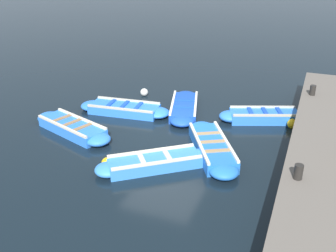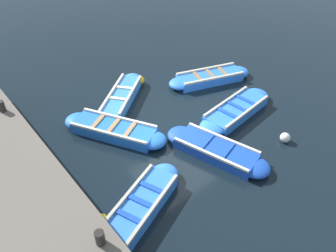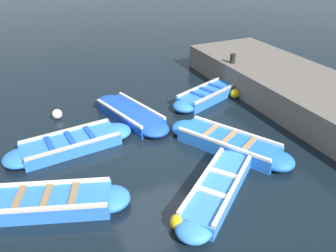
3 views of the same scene
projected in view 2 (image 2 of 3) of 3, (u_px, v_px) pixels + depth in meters
name	position (u px, v px, depth m)	size (l,w,h in m)	color
ground_plane	(173.00, 123.00, 11.02)	(120.00, 120.00, 0.00)	black
boat_far_corner	(216.00, 150.00, 9.75)	(1.75, 3.44, 0.39)	#1947B7
boat_drifting	(236.00, 110.00, 11.32)	(3.52, 1.24, 0.38)	blue
boat_bow_out	(122.00, 97.00, 11.94)	(3.08, 2.62, 0.39)	#3884E0
boat_outer_right	(114.00, 130.00, 10.45)	(2.45, 3.50, 0.42)	blue
boat_broadside	(210.00, 78.00, 12.99)	(3.50, 1.89, 0.41)	blue
boat_alongside	(141.00, 206.00, 8.16)	(3.26, 1.88, 0.41)	blue
bollard_north	(100.00, 238.00, 6.44)	(0.20, 0.20, 0.35)	black
bollard_mid_north	(2.00, 106.00, 9.88)	(0.20, 0.20, 0.35)	black
buoy_orange_near	(285.00, 137.00, 10.21)	(0.32, 0.32, 0.32)	silver
buoy_yellow_far	(140.00, 80.00, 12.85)	(0.33, 0.33, 0.33)	#EAB214
buoy_white_drifting	(101.00, 221.00, 7.84)	(0.33, 0.33, 0.33)	#EAB214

